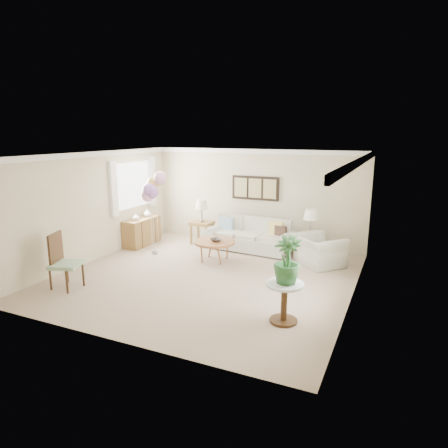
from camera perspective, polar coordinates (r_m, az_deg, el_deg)
name	(u,v)px	position (r m, az deg, el deg)	size (l,w,h in m)	color
ground_plane	(207,276)	(8.69, -2.50, -7.49)	(6.00, 6.00, 0.00)	tan
room_shell	(203,201)	(8.40, -2.99, 3.29)	(6.04, 6.04, 2.60)	beige
wall_art_triptych	(255,188)	(10.97, 4.48, 5.14)	(1.35, 0.06, 0.65)	black
sofa	(251,238)	(10.52, 3.89, -1.95)	(2.36, 1.02, 0.85)	beige
end_table_left	(202,225)	(11.06, -3.17, -0.16)	(0.58, 0.53, 0.63)	olive
end_table_right	(310,238)	(10.23, 12.15, -1.92)	(0.50, 0.46, 0.55)	olive
lamp_left	(202,205)	(10.94, -3.21, 2.74)	(0.35, 0.35, 0.61)	gray
lamp_right	(311,215)	(10.10, 12.30, 1.23)	(0.36, 0.36, 0.64)	gray
coffee_table	(215,243)	(9.57, -1.36, -2.68)	(0.98, 0.98, 0.50)	olive
decor_bowl	(216,240)	(9.53, -1.17, -2.29)	(0.26, 0.26, 0.06)	#302927
armchair	(318,250)	(9.58, 13.29, -3.69)	(1.07, 0.93, 0.69)	beige
side_table	(284,293)	(6.60, 8.63, -9.67)	(0.63, 0.63, 0.68)	silver
potted_plant	(287,260)	(6.41, 9.01, -5.08)	(0.43, 0.43, 0.78)	#1A521D
accent_chair	(62,260)	(8.54, -22.09, -4.78)	(0.69, 0.69, 1.10)	gray
credenza	(142,232)	(11.21, -11.66, -1.07)	(0.46, 1.20, 0.74)	olive
vase_white	(136,217)	(10.89, -12.50, 0.99)	(0.18, 0.18, 0.19)	silver
vase_sage	(147,213)	(11.30, -10.92, 1.54)	(0.20, 0.20, 0.21)	silver
balloon_cluster	(152,188)	(10.00, -10.20, 5.08)	(0.60, 0.55, 2.12)	gray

